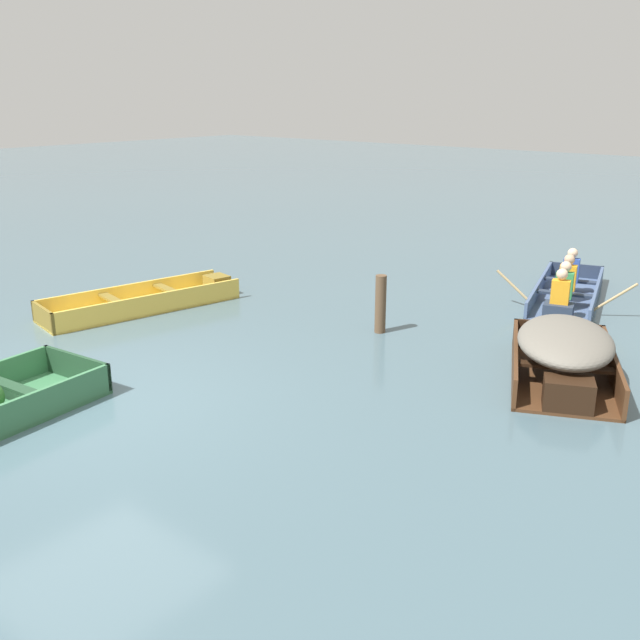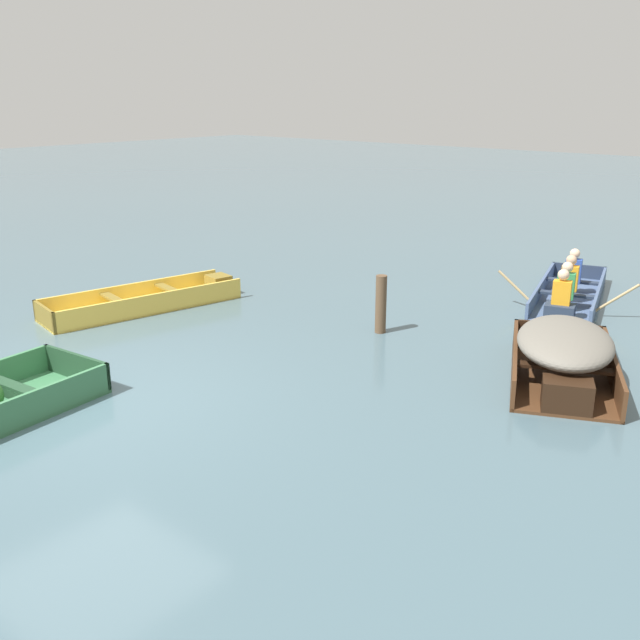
{
  "view_description": "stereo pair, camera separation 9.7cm",
  "coord_description": "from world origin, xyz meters",
  "px_view_note": "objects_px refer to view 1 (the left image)",
  "views": [
    {
      "loc": [
        7.19,
        -4.16,
        3.54
      ],
      "look_at": [
        0.79,
        3.48,
        0.35
      ],
      "focal_mm": 40.0,
      "sensor_mm": 36.0,
      "label": 1
    },
    {
      "loc": [
        7.26,
        -4.1,
        3.54
      ],
      "look_at": [
        0.79,
        3.48,
        0.35
      ],
      "focal_mm": 40.0,
      "sensor_mm": 36.0,
      "label": 2
    }
  ],
  "objects_px": {
    "mooring_post": "(381,304)",
    "rowboat_slate_blue_with_crew": "(566,291)",
    "skiff_dark_varnish_mid_moored": "(565,349)",
    "skiff_yellow_near_moored": "(149,301)"
  },
  "relations": [
    {
      "from": "skiff_dark_varnish_mid_moored",
      "to": "rowboat_slate_blue_with_crew",
      "type": "height_order",
      "value": "rowboat_slate_blue_with_crew"
    },
    {
      "from": "mooring_post",
      "to": "rowboat_slate_blue_with_crew",
      "type": "bearing_deg",
      "value": 65.25
    },
    {
      "from": "skiff_dark_varnish_mid_moored",
      "to": "rowboat_slate_blue_with_crew",
      "type": "relative_size",
      "value": 0.8
    },
    {
      "from": "skiff_dark_varnish_mid_moored",
      "to": "mooring_post",
      "type": "relative_size",
      "value": 3.0
    },
    {
      "from": "skiff_yellow_near_moored",
      "to": "skiff_dark_varnish_mid_moored",
      "type": "xyz_separation_m",
      "value": [
        6.72,
        1.43,
        0.3
      ]
    },
    {
      "from": "skiff_yellow_near_moored",
      "to": "mooring_post",
      "type": "xyz_separation_m",
      "value": [
        3.81,
        1.48,
        0.33
      ]
    },
    {
      "from": "rowboat_slate_blue_with_crew",
      "to": "skiff_yellow_near_moored",
      "type": "bearing_deg",
      "value": -137.72
    },
    {
      "from": "rowboat_slate_blue_with_crew",
      "to": "skiff_dark_varnish_mid_moored",
      "type": "bearing_deg",
      "value": -68.91
    },
    {
      "from": "skiff_yellow_near_moored",
      "to": "rowboat_slate_blue_with_crew",
      "type": "relative_size",
      "value": 1.02
    },
    {
      "from": "skiff_yellow_near_moored",
      "to": "skiff_dark_varnish_mid_moored",
      "type": "bearing_deg",
      "value": 11.99
    }
  ]
}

